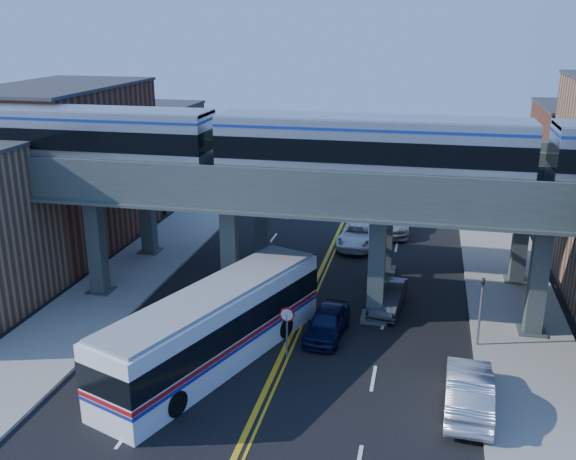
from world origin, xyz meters
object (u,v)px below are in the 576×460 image
(car_lane_c, at_px, (359,235))
(transit_bus, at_px, (215,327))
(transit_train, at_px, (371,148))
(car_lane_b, at_px, (388,297))
(car_parked_curb, at_px, (469,391))
(car_lane_d, at_px, (389,219))
(car_lane_a, at_px, (327,322))
(stop_sign, at_px, (287,324))
(traffic_signal, at_px, (481,304))

(car_lane_c, bearing_deg, transit_bus, -100.45)
(transit_bus, bearing_deg, transit_train, -25.72)
(car_lane_b, bearing_deg, car_parked_curb, -60.70)
(transit_train, bearing_deg, car_lane_d, 88.98)
(car_lane_a, bearing_deg, car_parked_curb, -33.15)
(car_lane_a, relative_size, car_parked_curb, 0.83)
(car_parked_curb, bearing_deg, transit_bus, -5.29)
(car_lane_d, bearing_deg, car_lane_a, -103.64)
(car_lane_c, height_order, car_lane_d, car_lane_d)
(car_lane_d, bearing_deg, car_parked_curb, -85.93)
(car_lane_b, bearing_deg, stop_sign, -117.69)
(car_lane_b, bearing_deg, transit_train, -122.12)
(transit_train, height_order, car_parked_curb, transit_train)
(car_parked_curb, bearing_deg, car_lane_b, -64.24)
(transit_train, distance_m, car_parked_curb, 12.39)
(traffic_signal, height_order, transit_bus, traffic_signal)
(car_lane_c, bearing_deg, car_parked_curb, -66.81)
(stop_sign, relative_size, car_lane_d, 0.42)
(car_lane_d, bearing_deg, stop_sign, -106.96)
(stop_sign, height_order, car_lane_c, stop_sign)
(car_lane_d, bearing_deg, transit_bus, -114.41)
(car_lane_b, xyz_separation_m, car_lane_c, (-2.78, 10.37, 0.01))
(traffic_signal, bearing_deg, transit_bus, -161.40)
(car_lane_c, height_order, car_parked_curb, car_parked_curb)
(car_lane_c, bearing_deg, car_lane_d, 67.50)
(car_lane_a, bearing_deg, car_lane_b, 58.69)
(stop_sign, bearing_deg, car_lane_d, 80.60)
(car_lane_b, distance_m, car_parked_curb, 9.85)
(stop_sign, bearing_deg, transit_bus, -161.47)
(car_parked_curb, bearing_deg, traffic_signal, -94.87)
(traffic_signal, distance_m, car_lane_a, 7.57)
(stop_sign, distance_m, traffic_signal, 9.41)
(transit_train, xyz_separation_m, car_lane_a, (-1.64, -2.36, -8.53))
(transit_train, distance_m, stop_sign, 9.56)
(car_lane_d, bearing_deg, transit_train, -98.58)
(stop_sign, bearing_deg, transit_train, 57.87)
(stop_sign, xyz_separation_m, traffic_signal, (8.90, 3.00, 0.54))
(transit_train, bearing_deg, stop_sign, -122.13)
(transit_bus, height_order, car_lane_a, transit_bus)
(stop_sign, distance_m, car_lane_c, 16.93)
(car_parked_curb, bearing_deg, transit_train, -53.95)
(transit_train, height_order, car_lane_d, transit_train)
(transit_bus, relative_size, car_parked_curb, 2.57)
(stop_sign, relative_size, traffic_signal, 0.64)
(traffic_signal, distance_m, car_lane_c, 15.76)
(transit_bus, xyz_separation_m, car_lane_b, (7.44, 7.52, -1.04))
(car_lane_c, distance_m, car_lane_d, 4.28)
(stop_sign, distance_m, car_parked_curb, 8.64)
(stop_sign, bearing_deg, car_lane_c, 84.91)
(car_lane_a, relative_size, car_lane_b, 0.97)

